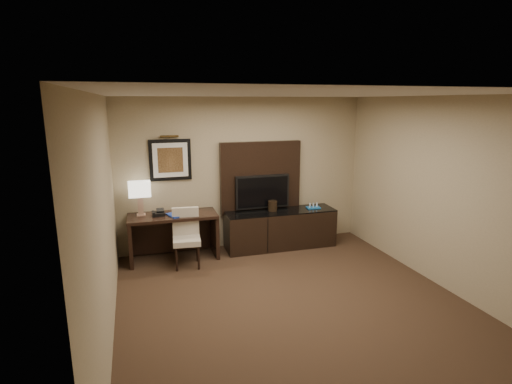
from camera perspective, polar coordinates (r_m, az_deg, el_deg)
name	(u,v)px	position (r m, az deg, el deg)	size (l,w,h in m)	color
floor	(296,308)	(5.44, 5.77, -16.11)	(4.50, 5.00, 0.01)	#332116
ceiling	(301,94)	(4.76, 6.51, 13.72)	(4.50, 5.00, 0.01)	silver
wall_back	(244,173)	(7.23, -1.74, 2.71)	(4.50, 0.01, 2.70)	tan
wall_front	(453,303)	(2.95, 26.29, -14.05)	(4.50, 0.01, 2.70)	tan
wall_left	(104,224)	(4.55, -20.94, -4.23)	(0.01, 5.00, 2.70)	tan
wall_right	(448,195)	(6.16, 25.72, -0.36)	(0.01, 5.00, 2.70)	tan
desk	(174,237)	(6.91, -11.68, -6.28)	(1.46, 0.62, 0.78)	black
credenza	(280,229)	(7.33, 3.48, -5.26)	(2.00, 0.56, 0.69)	black
tv_wall_panel	(261,177)	(7.28, 0.67, 2.14)	(1.50, 0.12, 1.30)	black
tv	(262,192)	(7.24, 0.90, 0.05)	(1.00, 0.08, 0.60)	black
artwork	(170,160)	(6.93, -12.14, 4.50)	(0.70, 0.04, 0.70)	black
picture_light	(169,136)	(6.85, -12.27, 7.77)	(0.04, 0.04, 0.30)	#423015
desk_chair	(187,240)	(6.54, -9.88, -6.76)	(0.43, 0.50, 0.90)	beige
table_lamp	(140,199)	(6.81, -16.22, -1.03)	(0.33, 0.19, 0.54)	tan
desk_phone	(159,213)	(6.77, -13.74, -2.89)	(0.20, 0.18, 0.10)	black
blue_folder	(176,215)	(6.73, -11.35, -3.21)	(0.24, 0.32, 0.02)	navy
book	(180,207)	(6.74, -10.77, -2.19)	(0.18, 0.02, 0.24)	#A09B7E
ice_bucket	(273,206)	(7.19, 2.37, -1.98)	(0.17, 0.17, 0.19)	black
minibar_tray	(313,206)	(7.45, 8.19, -1.96)	(0.25, 0.15, 0.09)	#1A63AB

